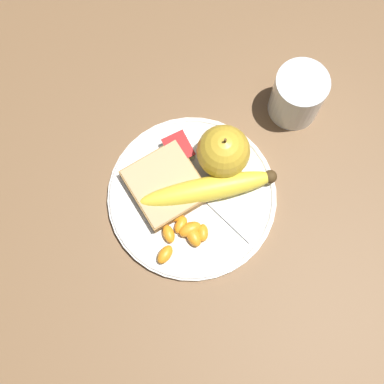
{
  "coord_description": "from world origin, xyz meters",
  "views": [
    {
      "loc": [
        -0.18,
        0.09,
        0.76
      ],
      "look_at": [
        0.0,
        0.0,
        0.03
      ],
      "focal_mm": 50.0,
      "sensor_mm": 36.0,
      "label": 1
    }
  ],
  "objects_px": {
    "bread_slice": "(166,185)",
    "banana": "(209,189)",
    "juice_glass": "(297,96)",
    "plate": "(192,196)",
    "apple": "(223,152)",
    "fork": "(204,195)",
    "jam_packet": "(178,149)"
  },
  "relations": [
    {
      "from": "bread_slice",
      "to": "plate",
      "type": "bearing_deg",
      "value": -134.93
    },
    {
      "from": "banana",
      "to": "juice_glass",
      "type": "bearing_deg",
      "value": -70.13
    },
    {
      "from": "juice_glass",
      "to": "fork",
      "type": "xyz_separation_m",
      "value": [
        -0.07,
        0.19,
        -0.03
      ]
    },
    {
      "from": "banana",
      "to": "jam_packet",
      "type": "distance_m",
      "value": 0.08
    },
    {
      "from": "bread_slice",
      "to": "fork",
      "type": "distance_m",
      "value": 0.06
    },
    {
      "from": "jam_packet",
      "to": "juice_glass",
      "type": "bearing_deg",
      "value": -93.11
    },
    {
      "from": "juice_glass",
      "to": "bread_slice",
      "type": "height_order",
      "value": "juice_glass"
    },
    {
      "from": "juice_glass",
      "to": "banana",
      "type": "relative_size",
      "value": 0.43
    },
    {
      "from": "juice_glass",
      "to": "fork",
      "type": "height_order",
      "value": "juice_glass"
    },
    {
      "from": "bread_slice",
      "to": "jam_packet",
      "type": "xyz_separation_m",
      "value": [
        0.04,
        -0.04,
        -0.0
      ]
    },
    {
      "from": "plate",
      "to": "apple",
      "type": "relative_size",
      "value": 2.88
    },
    {
      "from": "apple",
      "to": "bread_slice",
      "type": "distance_m",
      "value": 0.1
    },
    {
      "from": "fork",
      "to": "jam_packet",
      "type": "relative_size",
      "value": 3.7
    },
    {
      "from": "banana",
      "to": "fork",
      "type": "bearing_deg",
      "value": 93.77
    },
    {
      "from": "juice_glass",
      "to": "jam_packet",
      "type": "relative_size",
      "value": 2.0
    },
    {
      "from": "banana",
      "to": "bread_slice",
      "type": "bearing_deg",
      "value": 56.47
    },
    {
      "from": "apple",
      "to": "jam_packet",
      "type": "bearing_deg",
      "value": 51.51
    },
    {
      "from": "banana",
      "to": "fork",
      "type": "relative_size",
      "value": 1.26
    },
    {
      "from": "banana",
      "to": "bread_slice",
      "type": "relative_size",
      "value": 1.83
    },
    {
      "from": "juice_glass",
      "to": "plate",
      "type": "bearing_deg",
      "value": 106.16
    },
    {
      "from": "fork",
      "to": "jam_packet",
      "type": "height_order",
      "value": "jam_packet"
    },
    {
      "from": "plate",
      "to": "bread_slice",
      "type": "relative_size",
      "value": 2.25
    },
    {
      "from": "bread_slice",
      "to": "banana",
      "type": "bearing_deg",
      "value": -123.53
    },
    {
      "from": "apple",
      "to": "fork",
      "type": "bearing_deg",
      "value": 125.86
    },
    {
      "from": "apple",
      "to": "banana",
      "type": "xyz_separation_m",
      "value": [
        -0.03,
        0.04,
        -0.02
      ]
    },
    {
      "from": "juice_glass",
      "to": "apple",
      "type": "distance_m",
      "value": 0.14
    },
    {
      "from": "banana",
      "to": "fork",
      "type": "distance_m",
      "value": 0.02
    },
    {
      "from": "bread_slice",
      "to": "fork",
      "type": "height_order",
      "value": "bread_slice"
    },
    {
      "from": "apple",
      "to": "fork",
      "type": "xyz_separation_m",
      "value": [
        -0.04,
        0.05,
        -0.04
      ]
    },
    {
      "from": "plate",
      "to": "fork",
      "type": "bearing_deg",
      "value": -113.28
    },
    {
      "from": "juice_glass",
      "to": "jam_packet",
      "type": "distance_m",
      "value": 0.19
    },
    {
      "from": "plate",
      "to": "fork",
      "type": "xyz_separation_m",
      "value": [
        -0.01,
        -0.02,
        0.01
      ]
    }
  ]
}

